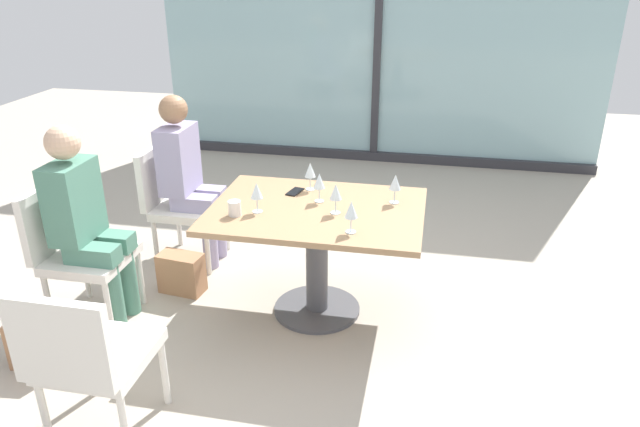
% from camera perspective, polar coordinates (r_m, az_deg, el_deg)
% --- Properties ---
extents(ground_plane, '(12.00, 12.00, 0.00)m').
position_cam_1_polar(ground_plane, '(3.89, -0.30, -9.38)').
color(ground_plane, '#A89E8E').
extents(window_wall_backdrop, '(4.76, 0.10, 2.70)m').
position_cam_1_polar(window_wall_backdrop, '(6.49, 5.63, 15.51)').
color(window_wall_backdrop, '#8FB7BC').
rests_on(window_wall_backdrop, ground_plane).
extents(dining_table_main, '(1.29, 0.93, 0.73)m').
position_cam_1_polar(dining_table_main, '(3.62, -0.31, -2.02)').
color(dining_table_main, '#997551').
rests_on(dining_table_main, ground_plane).
extents(chair_side_end, '(0.50, 0.46, 0.87)m').
position_cam_1_polar(chair_side_end, '(3.91, -22.80, -2.93)').
color(chair_side_end, silver).
rests_on(chair_side_end, ground_plane).
extents(chair_far_left, '(0.50, 0.46, 0.87)m').
position_cam_1_polar(chair_far_left, '(4.45, -13.83, 1.50)').
color(chair_far_left, silver).
rests_on(chair_far_left, ground_plane).
extents(chair_front_left, '(0.46, 0.50, 0.87)m').
position_cam_1_polar(chair_front_left, '(2.89, -21.80, -12.63)').
color(chair_front_left, silver).
rests_on(chair_front_left, ground_plane).
extents(person_side_end, '(0.39, 0.34, 1.26)m').
position_cam_1_polar(person_side_end, '(3.77, -21.90, -0.34)').
color(person_side_end, '#4C7F6B').
rests_on(person_side_end, ground_plane).
extents(person_far_left, '(0.39, 0.34, 1.26)m').
position_cam_1_polar(person_far_left, '(4.33, -12.77, 3.89)').
color(person_far_left, '#9E93B7').
rests_on(person_far_left, ground_plane).
extents(wine_glass_0, '(0.07, 0.07, 0.18)m').
position_cam_1_polar(wine_glass_0, '(3.79, -0.97, 4.20)').
color(wine_glass_0, silver).
rests_on(wine_glass_0, dining_table_main).
extents(wine_glass_1, '(0.07, 0.07, 0.18)m').
position_cam_1_polar(wine_glass_1, '(3.46, -6.19, 2.15)').
color(wine_glass_1, silver).
rests_on(wine_glass_1, dining_table_main).
extents(wine_glass_2, '(0.07, 0.07, 0.18)m').
position_cam_1_polar(wine_glass_2, '(3.59, -0.07, 3.12)').
color(wine_glass_2, silver).
rests_on(wine_glass_2, dining_table_main).
extents(wine_glass_3, '(0.07, 0.07, 0.18)m').
position_cam_1_polar(wine_glass_3, '(3.43, 1.54, 2.06)').
color(wine_glass_3, silver).
rests_on(wine_glass_3, dining_table_main).
extents(wine_glass_4, '(0.07, 0.07, 0.18)m').
position_cam_1_polar(wine_glass_4, '(3.19, 3.06, 0.30)').
color(wine_glass_4, silver).
rests_on(wine_glass_4, dining_table_main).
extents(wine_glass_5, '(0.07, 0.07, 0.18)m').
position_cam_1_polar(wine_glass_5, '(3.60, 7.34, 2.98)').
color(wine_glass_5, silver).
rests_on(wine_glass_5, dining_table_main).
extents(coffee_cup, '(0.08, 0.08, 0.09)m').
position_cam_1_polar(coffee_cup, '(3.47, -8.31, 0.51)').
color(coffee_cup, white).
rests_on(coffee_cup, dining_table_main).
extents(cell_phone_on_table, '(0.10, 0.16, 0.01)m').
position_cam_1_polar(cell_phone_on_table, '(3.79, -2.45, 2.14)').
color(cell_phone_on_table, black).
rests_on(cell_phone_on_table, dining_table_main).
extents(handbag_0, '(0.32, 0.19, 0.28)m').
position_cam_1_polar(handbag_0, '(3.72, -25.74, -11.26)').
color(handbag_0, '#A3704C').
rests_on(handbag_0, ground_plane).
extents(handbag_1, '(0.32, 0.20, 0.28)m').
position_cam_1_polar(handbag_1, '(4.14, -13.34, -5.67)').
color(handbag_1, '#A3704C').
rests_on(handbag_1, ground_plane).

